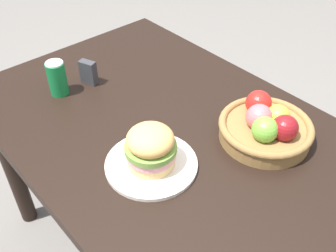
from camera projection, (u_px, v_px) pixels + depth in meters
dining_table at (172, 152)px, 1.33m from camera, size 1.40×0.90×0.75m
plate at (151, 164)px, 1.13m from camera, size 0.27×0.27×0.01m
sandwich at (151, 147)px, 1.09m from camera, size 0.15×0.15×0.13m
soda_can at (57, 78)px, 1.38m from camera, size 0.07×0.07×0.13m
fruit_basket at (266, 126)px, 1.20m from camera, size 0.29×0.29×0.12m
napkin_holder at (88, 72)px, 1.44m from camera, size 0.07×0.05×0.09m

